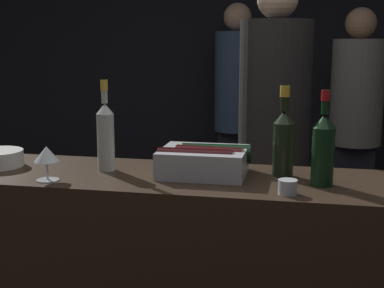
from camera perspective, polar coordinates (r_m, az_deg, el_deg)
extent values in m
cube|color=black|center=(4.49, 6.66, 9.41)|extent=(6.40, 0.06, 2.80)
cube|color=#B7BABF|center=(2.04, 1.23, -1.92)|extent=(0.32, 0.26, 0.10)
cylinder|color=black|center=(1.98, 0.31, -1.54)|extent=(0.28, 0.08, 0.08)
cylinder|color=#380F0F|center=(2.03, 1.83, -1.26)|extent=(0.26, 0.09, 0.07)
cylinder|color=black|center=(2.08, 2.61, -0.96)|extent=(0.27, 0.08, 0.07)
cylinder|color=silver|center=(2.03, -15.12, -3.73)|extent=(0.08, 0.08, 0.00)
cylinder|color=silver|center=(2.03, -15.17, -2.74)|extent=(0.01, 0.01, 0.07)
cone|color=silver|center=(2.01, -15.26, -1.02)|extent=(0.09, 0.09, 0.06)
cylinder|color=silver|center=(1.81, 10.18, -4.54)|extent=(0.06, 0.06, 0.05)
sphere|color=#EFB256|center=(1.81, 10.18, -4.46)|extent=(0.03, 0.03, 0.03)
cylinder|color=#B2B7AD|center=(2.13, -9.18, 0.19)|extent=(0.07, 0.07, 0.23)
cone|color=#B2B7AD|center=(2.11, -9.28, 3.75)|extent=(0.07, 0.07, 0.04)
cylinder|color=#B2B7AD|center=(2.10, -9.34, 5.54)|extent=(0.02, 0.02, 0.09)
cylinder|color=gold|center=(2.10, -9.36, 6.22)|extent=(0.03, 0.03, 0.04)
cylinder|color=black|center=(2.04, 9.69, -0.63)|extent=(0.08, 0.08, 0.20)
cone|color=black|center=(2.01, 9.80, 2.86)|extent=(0.08, 0.08, 0.05)
cylinder|color=black|center=(2.01, 9.87, 4.84)|extent=(0.03, 0.03, 0.09)
cylinder|color=gold|center=(2.00, 9.89, 5.57)|extent=(0.04, 0.04, 0.04)
cylinder|color=black|center=(1.93, 13.77, -1.33)|extent=(0.08, 0.08, 0.21)
cone|color=black|center=(1.91, 13.94, 2.39)|extent=(0.08, 0.08, 0.05)
cylinder|color=black|center=(1.90, 14.03, 4.35)|extent=(0.03, 0.03, 0.08)
cylinder|color=maroon|center=(1.90, 14.06, 5.04)|extent=(0.03, 0.03, 0.04)
cube|color=black|center=(3.01, 8.38, -10.30)|extent=(0.28, 0.21, 0.85)
cylinder|color=black|center=(2.82, 8.82, 5.18)|extent=(0.37, 0.37, 0.77)
cube|color=black|center=(4.03, 16.59, -5.57)|extent=(0.27, 0.20, 0.80)
cylinder|color=slate|center=(3.89, 17.19, 5.28)|extent=(0.36, 0.36, 0.73)
sphere|color=tan|center=(3.88, 17.58, 12.19)|extent=(0.21, 0.21, 0.21)
cube|color=black|center=(4.25, 4.61, -4.06)|extent=(0.25, 0.18, 0.83)
cylinder|color=#334766|center=(4.12, 4.78, 6.64)|extent=(0.33, 0.33, 0.75)
sphere|color=tan|center=(4.11, 4.89, 13.35)|extent=(0.21, 0.21, 0.21)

